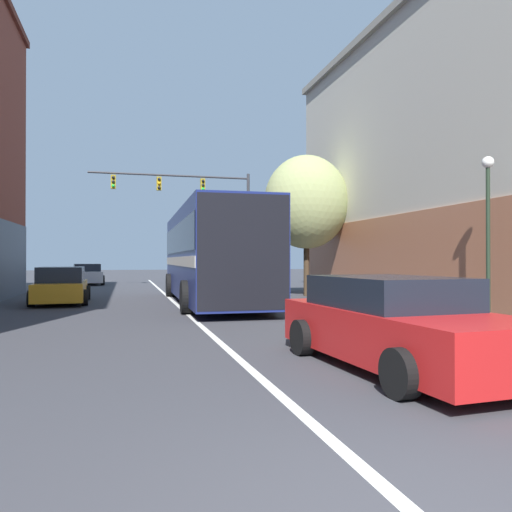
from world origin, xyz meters
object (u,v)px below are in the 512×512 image
object	(u,v)px
parked_car_left_mid	(62,286)
traffic_signal_gantry	(198,200)
parked_car_left_near	(87,274)
street_lamp	(488,233)
bus	(211,252)
street_tree_near	(306,202)
hatchback_foreground	(396,324)

from	to	relation	value
parked_car_left_mid	traffic_signal_gantry	world-z (taller)	traffic_signal_gantry
parked_car_left_near	street_lamp	bearing A→B (deg)	-161.93
parked_car_left_near	parked_car_left_mid	world-z (taller)	parked_car_left_near
street_lamp	parked_car_left_near	bearing A→B (deg)	114.82
bus	parked_car_left_mid	bearing A→B (deg)	77.41
bus	street_tree_near	distance (m)	5.76
parked_car_left_mid	street_tree_near	world-z (taller)	street_tree_near
bus	traffic_signal_gantry	distance (m)	12.31
parked_car_left_near	bus	bearing A→B (deg)	-167.49
parked_car_left_mid	street_tree_near	bearing A→B (deg)	-85.57
hatchback_foreground	parked_car_left_near	distance (m)	28.29
hatchback_foreground	street_lamp	xyz separation A→B (m)	(4.68, 3.70, 1.62)
bus	parked_car_left_near	bearing A→B (deg)	20.30
traffic_signal_gantry	parked_car_left_mid	bearing A→B (deg)	-121.82
bus	parked_car_left_near	xyz separation A→B (m)	(-5.54, 15.85, -1.25)
parked_car_left_mid	traffic_signal_gantry	distance (m)	13.18
parked_car_left_near	street_tree_near	world-z (taller)	street_tree_near
street_lamp	street_tree_near	bearing A→B (deg)	94.43
traffic_signal_gantry	street_tree_near	distance (m)	10.03
hatchback_foreground	parked_car_left_near	xyz separation A→B (m)	(-6.36, 27.56, 0.00)
hatchback_foreground	street_lamp	world-z (taller)	street_lamp
street_tree_near	hatchback_foreground	bearing A→B (deg)	-105.26
hatchback_foreground	parked_car_left_mid	bearing A→B (deg)	21.67
bus	hatchback_foreground	distance (m)	11.80
parked_car_left_near	parked_car_left_mid	bearing A→B (deg)	173.92
bus	street_lamp	distance (m)	9.72
parked_car_left_near	street_tree_near	distance (m)	17.21
hatchback_foreground	street_tree_near	bearing A→B (deg)	-19.03
parked_car_left_mid	street_tree_near	size ratio (longest dim) A/B	0.72
parked_car_left_near	parked_car_left_mid	xyz separation A→B (m)	(0.17, -14.55, -0.02)
street_lamp	bus	bearing A→B (deg)	124.46
street_lamp	street_tree_near	size ratio (longest dim) A/B	0.66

